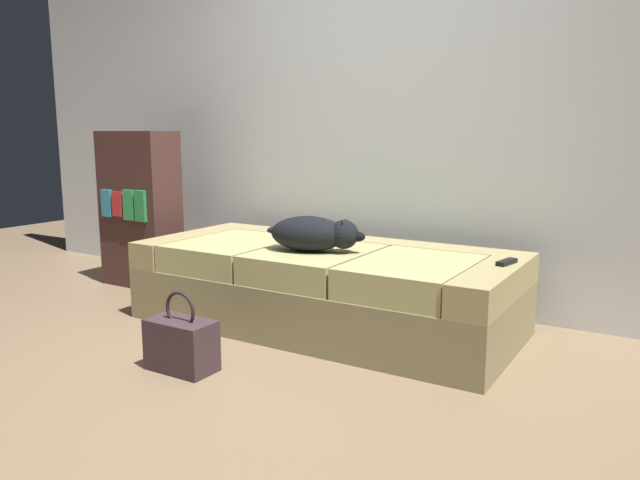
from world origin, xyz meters
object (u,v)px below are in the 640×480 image
at_px(dog_dark, 314,234).
at_px(handbag, 181,344).
at_px(couch, 325,287).
at_px(tv_remote, 507,262).
at_px(bookshelf, 140,209).

bearing_deg(dog_dark, handbag, -106.11).
relative_size(couch, tv_remote, 14.21).
distance_m(tv_remote, handbag, 1.61).
height_order(tv_remote, handbag, tv_remote).
xyz_separation_m(couch, handbag, (-0.22, -0.92, -0.10)).
relative_size(tv_remote, bookshelf, 0.14).
bearing_deg(handbag, bookshelf, 142.77).
distance_m(handbag, bookshelf, 1.81).
xyz_separation_m(handbag, bookshelf, (-1.40, 1.06, 0.42)).
relative_size(dog_dark, handbag, 1.45).
height_order(couch, handbag, couch).
distance_m(tv_remote, bookshelf, 2.61).
bearing_deg(bookshelf, tv_remote, -1.27).
height_order(handbag, bookshelf, bookshelf).
distance_m(couch, tv_remote, 1.02).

